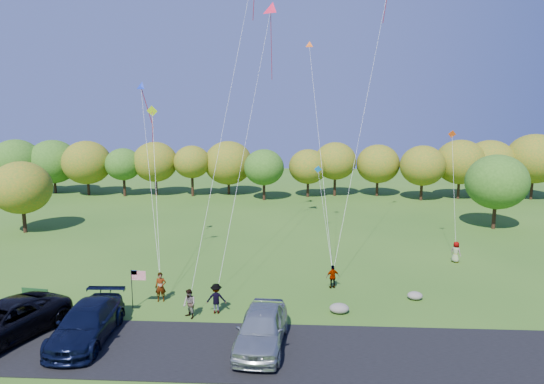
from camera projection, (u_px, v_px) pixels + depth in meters
The scene contains 17 objects.
ground at pixel (220, 316), 28.14m from camera, with size 140.00×140.00×0.00m, color #2F5A19.
asphalt_lane at pixel (208, 349), 24.20m from camera, with size 44.00×6.00×0.06m, color black.
treeline at pixel (255, 164), 62.80m from camera, with size 75.43×27.63×8.32m.
minivan_dark at pixel (3, 322), 25.01m from camera, with size 3.20×6.93×1.93m, color black.
minivan_navy at pixel (87, 323), 25.02m from camera, with size 2.54×6.25×1.81m, color black.
minivan_silver at pixel (261, 328), 24.28m from camera, with size 2.34×5.81×1.98m, color #99A0A2.
flyer_a at pixel (161, 287), 30.16m from camera, with size 0.68×0.45×1.86m, color #4C4C59.
flyer_b at pixel (189, 304), 27.74m from camera, with size 0.83×0.65×1.71m, color #4C4C59.
flyer_c at pixel (216, 298), 28.42m from camera, with size 1.17×0.67×1.80m, color #4C4C59.
flyer_d at pixel (333, 277), 32.39m from camera, with size 0.93×0.39×1.59m, color #4C4C59.
flyer_e at pixel (456, 252), 37.83m from camera, with size 0.81×0.53×1.66m, color #4C4C59.
park_bench at pixel (36, 295), 29.94m from camera, with size 1.78×0.55×0.98m.
trash_barrel at pixel (33, 301), 29.25m from camera, with size 0.54×0.54×0.81m, color #0D1AC4.
flag_assembly at pixel (136, 280), 28.88m from camera, with size 0.90×0.58×2.43m.
boulder_near at pixel (339, 308), 28.52m from camera, with size 1.16×0.91×0.58m, color gray.
boulder_far at pixel (415, 296), 30.54m from camera, with size 0.96×0.80×0.50m, color gray.
kites_aloft at pixel (275, 15), 39.25m from camera, with size 25.02×10.84×18.59m.
Camera 1 is at (4.45, -26.28, 11.94)m, focal length 32.00 mm.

